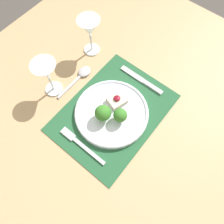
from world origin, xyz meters
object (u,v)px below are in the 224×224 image
at_px(knife, 144,82).
at_px(spoon, 82,74).
at_px(wine_glass_near, 89,29).
at_px(fork, 80,143).
at_px(wine_glass_far, 46,72).
at_px(dinner_plate, 112,113).

xyz_separation_m(knife, spoon, (-0.13, 0.21, 0.00)).
relative_size(spoon, wine_glass_near, 1.11).
bearing_deg(knife, fork, 177.15).
distance_m(spoon, wine_glass_near, 0.17).
bearing_deg(wine_glass_far, wine_glass_near, 2.88).
bearing_deg(fork, dinner_plate, -3.88).
bearing_deg(wine_glass_near, dinner_plate, -125.41).
xyz_separation_m(dinner_plate, fork, (-0.15, 0.02, -0.01)).
xyz_separation_m(knife, wine_glass_far, (-0.24, 0.25, 0.10)).
distance_m(dinner_plate, fork, 0.15).
xyz_separation_m(dinner_plate, knife, (0.18, -0.01, -0.01)).
height_order(spoon, wine_glass_near, wine_glass_near).
height_order(spoon, wine_glass_far, wine_glass_far).
relative_size(knife, wine_glass_near, 1.20).
bearing_deg(fork, wine_glass_far, 68.81).
bearing_deg(spoon, wine_glass_near, 23.41).
distance_m(fork, knife, 0.33).
bearing_deg(wine_glass_far, spoon, -19.42).
bearing_deg(wine_glass_near, spoon, -156.73).
bearing_deg(wine_glass_near, wine_glass_far, -177.12).
distance_m(knife, wine_glass_near, 0.28).
height_order(knife, wine_glass_far, wine_glass_far).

